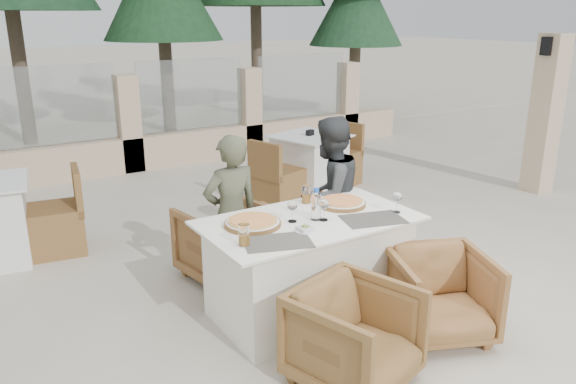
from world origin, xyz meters
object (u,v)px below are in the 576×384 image
diner_left (231,215)px  beer_glass_right (306,194)px  armchair_far_right (310,235)px  wine_glass_centre (292,210)px  wine_glass_near (324,208)px  armchair_far_left (226,242)px  armchair_near_left (355,337)px  pizza_right (342,203)px  beer_glass_left (244,235)px  diner_right (329,195)px  dining_table (309,266)px  armchair_near_right (440,295)px  water_bottle (316,204)px  bg_table_b (310,165)px  wine_glass_corner (397,201)px  pizza_left (253,222)px  olive_dish (305,228)px

diner_left → beer_glass_right: bearing=147.1°
armchair_far_right → diner_left: (-0.79, -0.01, 0.35)m
wine_glass_centre → wine_glass_near: 0.23m
armchair_far_left → armchair_near_left: bearing=80.6°
beer_glass_right → diner_left: bearing=147.5°
pizza_right → beer_glass_left: 1.08m
diner_left → diner_right: diner_right is taller
beer_glass_left → dining_table: bearing=15.5°
beer_glass_left → armchair_near_right: beer_glass_left is taller
water_bottle → beer_glass_right: size_ratio=1.68×
pizza_right → beer_glass_right: 0.29m
water_bottle → bg_table_b: size_ratio=0.15×
wine_glass_centre → armchair_far_left: (-0.12, 0.87, -0.54)m
armchair_near_left → diner_left: bearing=75.8°
wine_glass_centre → wine_glass_corner: same height
wine_glass_corner → armchair_far_right: 1.06m
armchair_far_left → diner_right: (0.85, -0.33, 0.37)m
beer_glass_right → armchair_near_left: 1.38m
pizza_left → diner_right: 1.12m
pizza_left → water_bottle: size_ratio=1.67×
wine_glass_corner → beer_glass_left: wine_glass_corner is taller
beer_glass_right → diner_right: size_ratio=0.10×
pizza_right → wine_glass_corner: wine_glass_corner is taller
beer_glass_left → diner_left: size_ratio=0.11×
diner_left → bg_table_b: 2.74m
beer_glass_left → olive_dish: bearing=-1.0°
wine_glass_corner → bg_table_b: size_ratio=0.11×
armchair_near_right → armchair_far_left: bearing=140.6°
olive_dish → wine_glass_centre: bearing=83.0°
wine_glass_corner → bg_table_b: bearing=68.9°
dining_table → armchair_near_left: (-0.25, -0.87, -0.07)m
dining_table → pizza_right: bearing=17.0°
armchair_far_left → bg_table_b: size_ratio=0.44×
wine_glass_centre → pizza_right: bearing=10.5°
wine_glass_corner → beer_glass_left: 1.28m
wine_glass_corner → diner_right: bearing=93.7°
armchair_far_right → armchair_near_right: bearing=94.2°
pizza_left → pizza_right: (0.81, 0.02, -0.00)m
wine_glass_near → olive_dish: 0.27m
wine_glass_near → bg_table_b: bearing=57.7°
wine_glass_corner → diner_right: size_ratio=0.13×
beer_glass_left → wine_glass_corner: bearing=-2.5°
wine_glass_corner → pizza_left: bearing=162.5°
beer_glass_left → armchair_far_left: (0.38, 1.07, -0.52)m
water_bottle → beer_glass_left: 0.69m
diner_left → armchair_near_left: bearing=92.4°
olive_dish → diner_right: diner_right is taller
wine_glass_centre → olive_dish: wine_glass_centre is taller
diner_right → dining_table: bearing=27.1°
olive_dish → armchair_near_right: bearing=-36.4°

